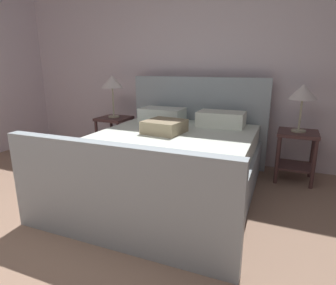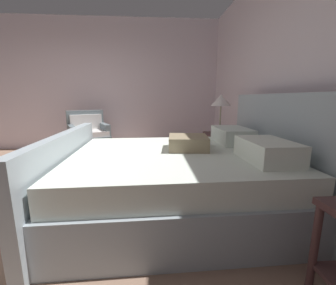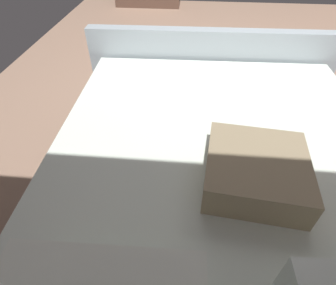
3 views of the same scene
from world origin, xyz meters
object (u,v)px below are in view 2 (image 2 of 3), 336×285
Objects in this scene: bed at (180,177)px; table_lamp_left at (221,101)px; nightstand_left at (219,145)px; armchair at (89,139)px.

bed is 3.74× the size of table_lamp_left.
table_lamp_left is at bearing 97.13° from nightstand_left.
table_lamp_left reaches higher than nightstand_left.
bed is at bearing -32.45° from nightstand_left.
nightstand_left is 2.59m from armchair.
armchair is (-2.33, -1.56, -0.00)m from bed.
bed reaches higher than armchair.
table_lamp_left is (-1.25, 0.80, 0.75)m from bed.
armchair is (-1.07, -2.35, -0.06)m from nightstand_left.
nightstand_left is at bearing -82.87° from table_lamp_left.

